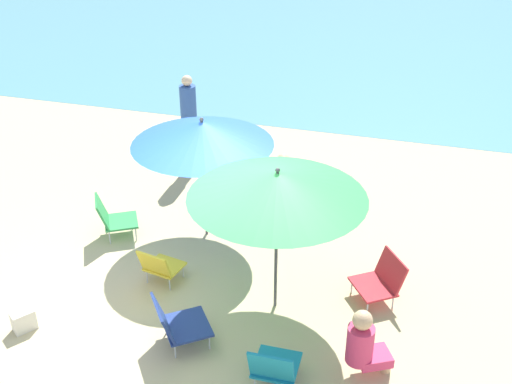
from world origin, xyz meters
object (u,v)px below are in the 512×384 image
Objects in this scene: beach_chair_c at (381,279)px; beach_chair_e at (274,366)px; beach_bag at (24,320)px; beach_chair_a at (113,217)px; umbrella_blue at (202,133)px; umbrella_green at (277,185)px; beach_chair_d at (226,173)px; person_c at (189,123)px; person_b at (364,344)px; beach_chair_b at (177,323)px; beach_chair_f at (160,266)px; person_a at (282,184)px.

beach_chair_e is at bearing 28.41° from beach_chair_c.
beach_chair_a is at bearing 87.16° from beach_bag.
beach_chair_e is (1.74, -2.67, -1.36)m from umbrella_blue.
umbrella_green is 2.88× the size of beach_chair_a.
beach_chair_c is at bearing -17.05° from umbrella_blue.
beach_chair_d reaches higher than beach_chair_e.
person_c is (-3.67, 2.77, 0.60)m from beach_chair_c.
beach_chair_a reaches higher than beach_chair_c.
umbrella_blue is at bearing 61.41° from beach_bag.
person_c reaches higher than person_b.
person_b is (0.89, 0.44, 0.14)m from beach_chair_e.
person_b is at bearing -36.29° from umbrella_green.
beach_chair_c is 0.43× the size of person_c.
beach_bag is at bearing -122.68° from beach_chair_a.
umbrella_green is 3.21× the size of beach_chair_d.
umbrella_green is 1.99m from beach_chair_b.
beach_chair_e reaches higher than beach_bag.
beach_chair_c is 2.90m from beach_chair_f.
beach_chair_a is 0.90× the size of beach_chair_b.
beach_chair_a is at bearing -161.32° from umbrella_blue.
beach_chair_c is at bearing -27.99° from beach_chair_e.
beach_chair_e is 0.72× the size of person_b.
beach_chair_a is 0.75× the size of person_a.
person_c is (-0.99, 1.95, -0.77)m from umbrella_blue.
beach_chair_f is (-1.58, 0.01, -1.46)m from umbrella_green.
beach_chair_d is at bearing 24.03° from beach_chair_e.
beach_chair_f is 2.57m from person_a.
person_c reaches higher than beach_bag.
beach_chair_c reaches higher than beach_bag.
beach_chair_e is (1.88, -4.02, -0.03)m from beach_chair_d.
beach_chair_d is 0.72× the size of person_b.
beach_chair_f is (-2.85, -0.50, -0.00)m from beach_chair_c.
beach_chair_a is at bearing 176.43° from person_c.
umbrella_blue is 1.91m from beach_chair_f.
umbrella_green reaches higher than beach_bag.
beach_chair_a is at bearing -39.99° from beach_chair_c.
umbrella_green is (1.41, -1.33, 0.10)m from umbrella_blue.
person_c is at bearing 126.21° from umbrella_green.
person_b is 0.52× the size of person_c.
umbrella_blue is at bearing 64.84° from beach_chair_b.
umbrella_green is 2.70m from person_a.
beach_chair_a is at bearing 127.59° from person_b.
beach_chair_c is 1.16× the size of beach_chair_d.
person_b reaches higher than beach_chair_b.
beach_chair_e is at bearing -76.30° from umbrella_green.
person_b is (2.80, -0.90, 0.15)m from beach_chair_f.
person_c is at bearing -124.23° from person_a.
person_a is at bearing 45.52° from beach_chair_b.
beach_chair_c is 2.53m from person_a.
beach_chair_b is at bearing 8.39° from beach_bag.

